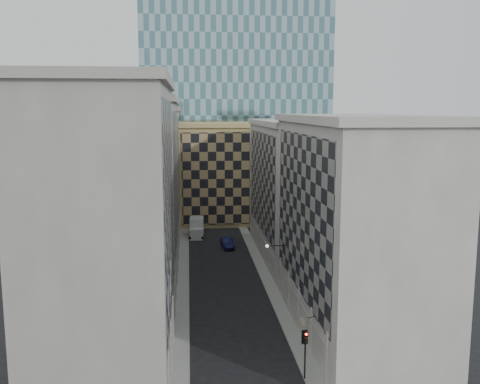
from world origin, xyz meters
TOP-DOWN VIEW (x-y plane):
  - sidewalk_west at (-5.25, 30.00)m, footprint 1.50×100.00m
  - sidewalk_east at (5.25, 30.00)m, footprint 1.50×100.00m
  - bldg_left_a at (-10.88, 11.00)m, footprint 10.80×22.80m
  - bldg_left_b at (-10.88, 33.00)m, footprint 10.80×22.80m
  - bldg_left_c at (-10.88, 55.00)m, footprint 10.80×22.80m
  - bldg_right_a at (10.88, 15.00)m, footprint 10.80×26.80m
  - bldg_right_b at (10.89, 42.00)m, footprint 10.80×28.80m
  - tan_block at (2.00, 67.90)m, footprint 16.80×14.80m
  - church_tower at (0.00, 82.00)m, footprint 7.20×7.20m
  - flagpoles_left at (-5.90, 6.00)m, footprint 0.10×6.33m
  - bracket_lamp at (4.38, 24.00)m, footprint 1.98×0.36m
  - traffic_light at (4.55, 5.72)m, footprint 0.49×0.47m
  - box_truck at (-3.17, 55.21)m, footprint 2.52×5.72m
  - dark_car at (1.42, 47.32)m, footprint 2.01×4.81m
  - shop_sign at (4.97, 8.23)m, footprint 1.21×0.64m

SIDE VIEW (x-z plane):
  - sidewalk_west at x=-5.25m, z-range 0.00..0.15m
  - sidewalk_east at x=5.25m, z-range 0.00..0.15m
  - dark_car at x=1.42m, z-range 0.00..1.55m
  - box_truck at x=-3.17m, z-range -0.20..2.89m
  - traffic_light at x=4.55m, z-range 1.01..4.98m
  - shop_sign at x=4.97m, z-range 3.47..4.21m
  - bracket_lamp at x=4.38m, z-range 6.02..6.38m
  - flagpoles_left at x=-5.90m, z-range 6.83..9.17m
  - tan_block at x=2.00m, z-range 0.04..18.84m
  - bldg_right_b at x=10.89m, z-range 0.00..19.70m
  - bldg_right_a at x=10.88m, z-range -0.03..20.67m
  - bldg_left_c at x=-10.88m, z-range -0.02..21.68m
  - bldg_left_b at x=-10.88m, z-range -0.03..22.67m
  - bldg_left_a at x=-10.88m, z-range -0.03..23.67m
  - church_tower at x=0.00m, z-range 1.20..52.70m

